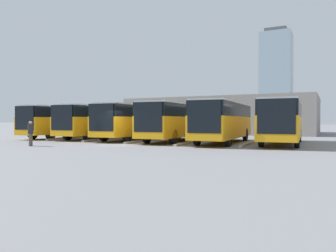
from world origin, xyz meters
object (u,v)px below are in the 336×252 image
Objects in this scene: bus_2 at (176,120)px; pedestrian at (31,133)px; bus_3 at (135,120)px; bus_5 at (65,120)px; bus_4 at (99,120)px; bus_0 at (282,120)px; bus_1 at (224,120)px.

bus_2 is 11.44m from pedestrian.
bus_3 is 1.00× the size of bus_5.
bus_3 is 6.29× the size of pedestrian.
pedestrian is (-1.83, 9.72, -0.85)m from bus_4.
pedestrian is at bearing 119.03° from bus_5.
bus_4 is at bearing -6.83° from bus_3.
bus_0 and bus_2 have the same top height.
bus_0 is 1.00× the size of bus_3.
bus_2 is at bearing 174.94° from bus_5.
bus_3 is at bearing -7.28° from bus_1.
bus_3 is at bearing -46.46° from pedestrian.
bus_2 and bus_5 have the same top height.
pedestrian is at bearing 72.05° from bus_3.
bus_4 and bus_5 have the same top height.
pedestrian is (2.45, 9.47, -0.85)m from bus_3.
bus_1 is 1.00× the size of bus_3.
bus_4 is 6.29× the size of pedestrian.
bus_0 is at bearing -173.93° from bus_1.
bus_4 is at bearing -21.33° from pedestrian.
bus_4 is at bearing -3.81° from bus_0.
bus_0 is 18.06m from pedestrian.
bus_5 is at bearing -5.73° from bus_1.
bus_3 is 1.00× the size of bus_4.
bus_4 is 9.93m from pedestrian.
bus_1 and bus_2 have the same top height.
bus_0 and bus_4 have the same top height.
bus_0 is 1.00× the size of bus_5.
bus_5 is (17.09, -0.68, 0.00)m from bus_1.
bus_0 is at bearing 176.64° from bus_5.
bus_3 is at bearing -2.81° from bus_0.
bus_2 and bus_3 have the same top height.
bus_5 is at bearing 0.53° from pedestrian.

